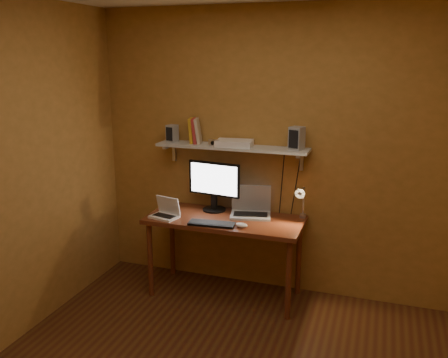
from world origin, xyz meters
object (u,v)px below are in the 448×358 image
(router, at_px, (234,143))
(desk_lamp, at_px, (301,199))
(speaker_left, at_px, (172,133))
(laptop, at_px, (251,207))
(shelf_camera, at_px, (214,143))
(desk, at_px, (225,227))
(wall_shelf, at_px, (232,147))
(mouse, at_px, (242,225))
(speaker_right, at_px, (297,138))
(monitor, at_px, (214,184))
(keyboard, at_px, (212,224))
(netbook, at_px, (166,211))

(router, bearing_deg, desk_lamp, -5.65)
(desk_lamp, distance_m, speaker_left, 1.35)
(laptop, relative_size, shelf_camera, 3.94)
(desk, relative_size, wall_shelf, 1.00)
(mouse, distance_m, speaker_right, 0.88)
(desk, distance_m, laptop, 0.30)
(speaker_left, bearing_deg, desk_lamp, 8.62)
(wall_shelf, bearing_deg, shelf_camera, -154.75)
(desk, xyz_separation_m, laptop, (0.20, 0.16, 0.16))
(speaker_right, bearing_deg, wall_shelf, -160.60)
(shelf_camera, bearing_deg, monitor, 109.83)
(wall_shelf, bearing_deg, desk, -90.00)
(monitor, xyz_separation_m, speaker_left, (-0.43, 0.03, 0.44))
(router, bearing_deg, laptop, -8.94)
(monitor, height_order, mouse, monitor)
(laptop, xyz_separation_m, keyboard, (-0.25, -0.37, -0.06))
(shelf_camera, bearing_deg, speaker_right, 5.72)
(router, bearing_deg, monitor, -175.58)
(netbook, bearing_deg, desk_lamp, 25.75)
(laptop, relative_size, netbook, 1.49)
(mouse, relative_size, speaker_left, 0.68)
(shelf_camera, xyz_separation_m, router, (0.17, 0.06, -0.00))
(netbook, distance_m, keyboard, 0.47)
(netbook, relative_size, keyboard, 0.69)
(desk, distance_m, speaker_left, 1.01)
(laptop, distance_m, desk_lamp, 0.49)
(speaker_right, bearing_deg, mouse, -115.37)
(mouse, xyz_separation_m, desk_lamp, (0.45, 0.31, 0.19))
(router, bearing_deg, mouse, -63.54)
(mouse, bearing_deg, speaker_left, 166.12)
(keyboard, distance_m, router, 0.76)
(router, bearing_deg, desk, -97.93)
(speaker_left, bearing_deg, speaker_right, 11.88)
(wall_shelf, distance_m, speaker_right, 0.60)
(shelf_camera, height_order, router, shelf_camera)
(mouse, bearing_deg, router, 128.35)
(monitor, bearing_deg, desk, -38.93)
(wall_shelf, height_order, speaker_left, speaker_left)
(wall_shelf, distance_m, speaker_left, 0.60)
(speaker_left, distance_m, router, 0.62)
(mouse, height_order, shelf_camera, shelf_camera)
(desk, height_order, shelf_camera, shelf_camera)
(desk, relative_size, monitor, 2.73)
(keyboard, bearing_deg, desk, 71.27)
(wall_shelf, xyz_separation_m, mouse, (0.21, -0.38, -0.59))
(wall_shelf, bearing_deg, router, -11.35)
(laptop, relative_size, keyboard, 1.02)
(wall_shelf, bearing_deg, laptop, -9.27)
(desk_lamp, relative_size, shelf_camera, 3.62)
(desk_lamp, bearing_deg, router, 174.35)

